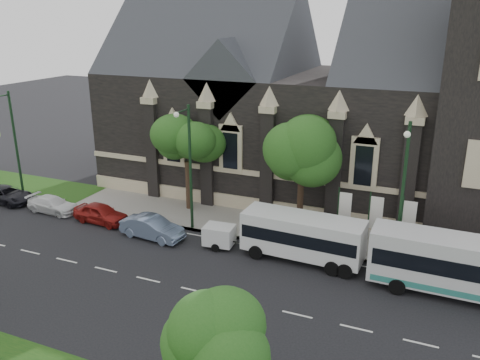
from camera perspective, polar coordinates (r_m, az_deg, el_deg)
The scene contains 18 objects.
ground at distance 28.12m, azimuth -5.41°, elevation -12.67°, with size 160.00×160.00×0.00m, color black.
sidewalk at distance 35.75m, azimuth 1.80°, elevation -5.32°, with size 80.00×5.00×0.15m, color gray.
museum at distance 40.85m, azimuth 13.55°, elevation 9.07°, with size 40.00×17.70×29.90m.
tree_park_east at distance 16.31m, azimuth -1.99°, elevation -18.92°, with size 3.40×3.40×6.28m.
tree_walk_right at distance 33.99m, azimuth 7.71°, elevation 3.52°, with size 4.08×4.08×7.80m.
tree_walk_left at distance 37.29m, azimuth -5.79°, elevation 4.80°, with size 3.91×3.91×7.64m.
street_lamp_near at distance 29.70m, azimuth 18.43°, elevation -0.94°, with size 0.36×1.88×9.00m.
street_lamp_mid at distance 33.56m, azimuth -5.99°, elevation 2.14°, with size 0.36×1.88×9.00m.
street_lamp_far at distance 43.42m, azimuth -24.90°, elevation 4.28°, with size 0.36×1.88×9.00m.
banner_flag_left at distance 32.84m, azimuth 11.82°, elevation -3.58°, with size 0.90×0.10×4.00m.
banner_flag_center at distance 32.57m, azimuth 15.27°, elevation -4.05°, with size 0.90×0.10×4.00m.
banner_flag_right at distance 32.42m, azimuth 18.76°, elevation -4.51°, with size 0.90×0.10×4.00m.
shuttle_bus at distance 30.71m, azimuth 7.33°, elevation -6.37°, with size 7.60×2.90×2.90m.
box_trailer at distance 32.42m, azimuth -2.43°, elevation -6.44°, with size 2.85×1.68×1.50m.
sedan at distance 34.25m, azimuth -10.18°, elevation -5.48°, with size 1.61×4.61×1.52m, color slate.
car_far_red at distance 37.59m, azimuth -15.90°, elevation -3.75°, with size 1.72×4.27×1.46m, color maroon.
car_far_white at distance 40.79m, azimuth -20.98°, elevation -2.69°, with size 1.73×4.26×1.24m, color silver.
car_far_black at distance 44.39m, azimuth -25.49°, elevation -1.55°, with size 2.18×4.73×1.31m, color black.
Camera 1 is at (11.72, -21.02, 14.54)m, focal length 36.64 mm.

